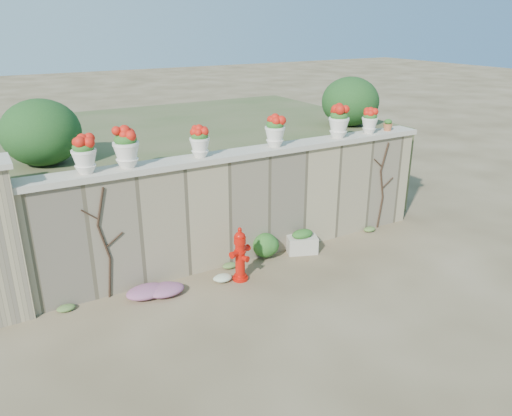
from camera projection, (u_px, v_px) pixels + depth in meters
ground at (298, 298)px, 8.24m from camera, size 80.00×80.00×0.00m
stone_wall at (245, 208)px, 9.35m from camera, size 8.00×0.40×2.00m
wall_cap at (245, 153)px, 8.97m from camera, size 8.10×0.52×0.10m
raised_fill at (181, 167)px, 11.94m from camera, size 9.00×6.00×2.00m
back_shrub_left at (41, 132)px, 8.27m from camera, size 1.30×1.30×1.10m
back_shrub_right at (350, 102)px, 11.35m from camera, size 1.30×1.30×1.10m
vine_left at (105, 242)px, 7.93m from camera, size 0.60×0.04×1.91m
vine_right at (382, 185)px, 10.67m from camera, size 0.60×0.04×1.91m
fire_hydrant at (240, 254)px, 8.64m from camera, size 0.43×0.31×0.99m
planter_box at (302, 242)px, 9.76m from camera, size 0.66×0.52×0.48m
green_shrub at (271, 243)px, 9.51m from camera, size 0.65×0.58×0.62m
magenta_clump at (156, 291)px, 8.22m from camera, size 0.90×0.60×0.24m
white_flowers at (221, 279)px, 8.66m from camera, size 0.45×0.36×0.16m
urn_pot_0 at (84, 155)px, 7.55m from camera, size 0.38×0.38×0.59m
urn_pot_1 at (126, 147)px, 7.85m from camera, size 0.42×0.42×0.65m
urn_pot_2 at (200, 142)px, 8.45m from camera, size 0.34×0.34×0.54m
urn_pot_3 at (275, 131)px, 9.15m from camera, size 0.37×0.37×0.59m
urn_pot_4 at (339, 122)px, 9.83m from camera, size 0.41×0.41×0.64m
urn_pot_5 at (370, 121)px, 10.23m from camera, size 0.33×0.33×0.52m
terracotta_pot at (388, 125)px, 10.52m from camera, size 0.20×0.20×0.23m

